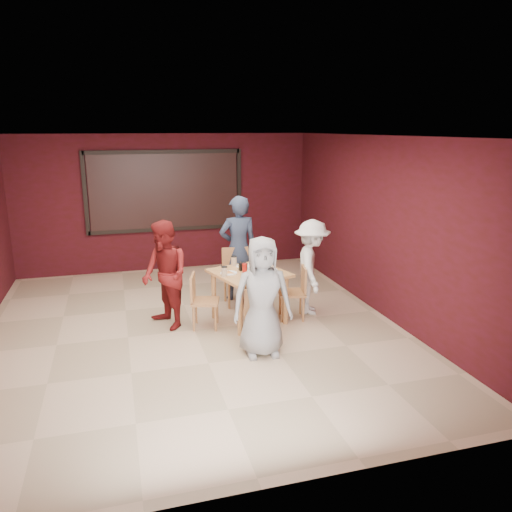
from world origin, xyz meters
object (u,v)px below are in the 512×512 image
object	(u,v)px
chair_right	(296,289)
diner_left	(165,275)
chair_front	(259,312)
diner_back	(238,248)
chair_back	(237,273)
chair_left	(200,298)
diner_right	(312,267)
dining_table	(249,278)
diner_front	(262,297)

from	to	relation	value
chair_right	diner_left	xyz separation A→B (m)	(-1.99, 0.20, 0.33)
diner_left	chair_front	bearing A→B (deg)	29.27
chair_front	diner_back	xyz separation A→B (m)	(0.19, 1.91, 0.44)
chair_back	diner_left	bearing A→B (deg)	-149.26
chair_left	chair_right	bearing A→B (deg)	-1.58
chair_back	chair_right	xyz separation A→B (m)	(0.72, -0.96, -0.06)
chair_right	diner_right	distance (m)	0.47
chair_back	diner_back	xyz separation A→B (m)	(0.08, 0.20, 0.37)
chair_left	diner_back	world-z (taller)	diner_back
diner_back	chair_left	bearing A→B (deg)	52.19
dining_table	diner_right	distance (m)	1.07
diner_back	chair_front	bearing A→B (deg)	84.04
diner_right	chair_back	bearing A→B (deg)	70.97
chair_front	diner_back	bearing A→B (deg)	84.23
diner_left	diner_right	xyz separation A→B (m)	(2.31, -0.02, -0.05)
diner_back	diner_right	bearing A→B (deg)	134.40
chair_front	diner_left	bearing A→B (deg)	140.52
chair_left	diner_back	xyz separation A→B (m)	(0.86, 1.12, 0.44)
diner_back	diner_right	distance (m)	1.38
diner_front	diner_right	distance (m)	1.74
chair_back	diner_front	distance (m)	2.06
chair_back	diner_left	xyz separation A→B (m)	(-1.27, -0.75, 0.27)
diner_left	chair_back	bearing A→B (deg)	99.49
chair_front	chair_back	distance (m)	1.71
chair_back	dining_table	bearing A→B (deg)	-91.11
diner_front	chair_back	bearing A→B (deg)	90.52
chair_left	diner_back	distance (m)	1.48
chair_right	dining_table	bearing A→B (deg)	173.21
diner_right	chair_right	bearing A→B (deg)	137.29
dining_table	chair_front	size ratio (longest dim) A/B	1.51
chair_front	diner_left	size ratio (longest dim) A/B	0.51
chair_left	chair_right	xyz separation A→B (m)	(1.50, -0.04, 0.01)
diner_right	dining_table	bearing A→B (deg)	112.69
dining_table	chair_front	world-z (taller)	dining_table
chair_back	chair_right	world-z (taller)	chair_back
chair_left	diner_left	bearing A→B (deg)	161.79
diner_front	dining_table	bearing A→B (deg)	88.05
chair_front	diner_left	world-z (taller)	diner_left
chair_right	diner_back	size ratio (longest dim) A/B	0.47
chair_front	chair_right	distance (m)	1.12
chair_left	diner_front	world-z (taller)	diner_front
diner_front	diner_back	distance (m)	2.25
diner_back	diner_left	world-z (taller)	diner_back
chair_right	diner_front	distance (m)	1.43
chair_front	diner_right	world-z (taller)	diner_right
diner_front	chair_left	bearing A→B (deg)	123.86
chair_back	chair_front	bearing A→B (deg)	-93.69
chair_back	diner_left	distance (m)	1.50
chair_left	dining_table	bearing A→B (deg)	3.50
chair_right	diner_front	world-z (taller)	diner_front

